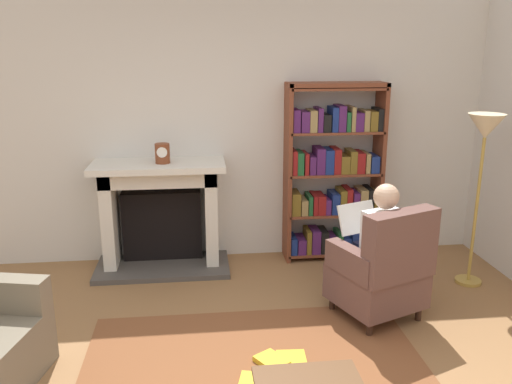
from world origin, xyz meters
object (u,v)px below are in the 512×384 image
object	(u,v)px
bookshelf	(335,175)
floor_lamp	(484,142)
fireplace	(161,211)
mantel_clock	(162,153)
seated_reader	(374,243)
armchair_reading	(383,271)

from	to	relation	value
bookshelf	floor_lamp	xyz separation A→B (m)	(1.12, -0.79, 0.46)
fireplace	mantel_clock	distance (m)	0.61
fireplace	seated_reader	size ratio (longest dim) A/B	1.15
seated_reader	armchair_reading	bearing A→B (deg)	90.00
seated_reader	floor_lamp	world-z (taller)	floor_lamp
bookshelf	armchair_reading	distance (m)	1.43
armchair_reading	floor_lamp	world-z (taller)	floor_lamp
seated_reader	floor_lamp	xyz separation A→B (m)	(1.11, 0.46, 0.73)
bookshelf	armchair_reading	world-z (taller)	bookshelf
bookshelf	seated_reader	world-z (taller)	bookshelf
fireplace	seated_reader	xyz separation A→B (m)	(1.78, -1.21, 0.05)
armchair_reading	seated_reader	size ratio (longest dim) A/B	0.85
fireplace	armchair_reading	size ratio (longest dim) A/B	1.35
floor_lamp	armchair_reading	bearing A→B (deg)	-151.79
fireplace	mantel_clock	xyz separation A→B (m)	(0.05, -0.10, 0.60)
mantel_clock	bookshelf	bearing A→B (deg)	4.49
mantel_clock	armchair_reading	xyz separation A→B (m)	(1.78, -1.22, -0.75)
armchair_reading	fireplace	bearing A→B (deg)	-58.11
mantel_clock	seated_reader	distance (m)	2.14
fireplace	floor_lamp	xyz separation A→B (m)	(2.89, -0.75, 0.77)
fireplace	bookshelf	distance (m)	1.80
armchair_reading	seated_reader	xyz separation A→B (m)	(-0.04, 0.11, 0.20)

